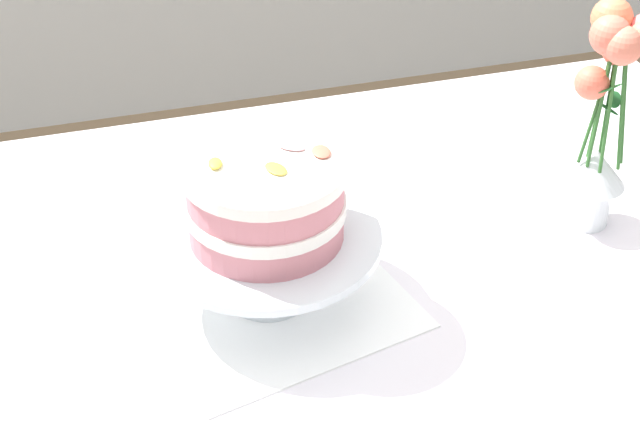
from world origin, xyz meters
name	(u,v)px	position (x,y,z in m)	size (l,w,h in m)	color
dining_table	(357,342)	(0.00, -0.02, 0.65)	(1.40, 1.00, 0.74)	white
linen_napkin	(270,297)	(-0.11, 0.00, 0.74)	(0.32, 0.32, 0.00)	white
cake_stand	(268,247)	(-0.11, 0.00, 0.82)	(0.29, 0.29, 0.10)	silver
layer_cake	(266,200)	(-0.11, 0.00, 0.89)	(0.20, 0.20, 0.11)	#CC7A84
flower_vase	(606,108)	(0.36, 0.04, 0.93)	(0.10, 0.09, 0.34)	silver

